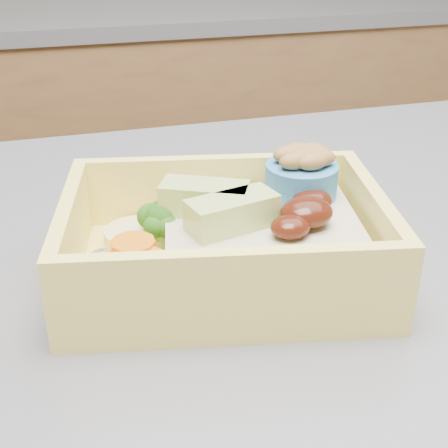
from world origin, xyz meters
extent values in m
cube|color=brown|center=(0.00, 1.20, 0.45)|extent=(3.20, 0.60, 0.90)
cube|color=#323236|center=(0.00, 1.20, 0.92)|extent=(3.20, 0.62, 0.03)
cube|color=#F9E467|center=(0.08, 0.01, 0.92)|extent=(0.22, 0.18, 0.01)
cube|color=#F9E467|center=(0.09, 0.08, 0.95)|extent=(0.19, 0.05, 0.05)
cube|color=#F9E467|center=(0.06, -0.05, 0.95)|extent=(0.19, 0.05, 0.05)
cube|color=#F9E467|center=(0.17, -0.01, 0.95)|extent=(0.03, 0.12, 0.05)
cube|color=#F9E467|center=(-0.01, 0.03, 0.95)|extent=(0.03, 0.12, 0.05)
cube|color=tan|center=(0.10, 0.01, 0.94)|extent=(0.14, 0.13, 0.03)
ellipsoid|color=#371108|center=(0.12, -0.01, 0.97)|extent=(0.04, 0.03, 0.02)
ellipsoid|color=#371108|center=(0.14, 0.01, 0.97)|extent=(0.03, 0.03, 0.01)
ellipsoid|color=#371108|center=(0.11, -0.02, 0.97)|extent=(0.03, 0.02, 0.01)
cube|color=#B2D06D|center=(0.08, 0.00, 0.97)|extent=(0.06, 0.04, 0.02)
cube|color=#B2D06D|center=(0.07, 0.03, 0.97)|extent=(0.06, 0.05, 0.02)
cylinder|color=#79B561|center=(0.04, 0.03, 0.94)|extent=(0.01, 0.01, 0.02)
sphere|color=#296116|center=(0.04, 0.03, 0.96)|extent=(0.02, 0.02, 0.02)
sphere|color=#296116|center=(0.05, 0.04, 0.95)|extent=(0.02, 0.02, 0.02)
sphere|color=#296116|center=(0.04, 0.04, 0.95)|extent=(0.02, 0.02, 0.02)
sphere|color=#296116|center=(0.05, 0.03, 0.95)|extent=(0.02, 0.02, 0.02)
sphere|color=#296116|center=(0.04, 0.03, 0.95)|extent=(0.02, 0.02, 0.02)
sphere|color=#296116|center=(0.05, 0.04, 0.95)|extent=(0.02, 0.02, 0.02)
cylinder|color=yellow|center=(0.02, -0.01, 0.94)|extent=(0.05, 0.05, 0.02)
cylinder|color=orange|center=(0.02, -0.01, 0.95)|extent=(0.03, 0.03, 0.00)
cylinder|color=orange|center=(0.01, -0.01, 0.95)|extent=(0.03, 0.03, 0.00)
cylinder|color=orange|center=(0.02, -0.02, 0.96)|extent=(0.03, 0.03, 0.00)
cylinder|color=orange|center=(0.02, 0.00, 0.96)|extent=(0.03, 0.03, 0.00)
cylinder|color=#DCBA7F|center=(0.03, 0.06, 0.93)|extent=(0.04, 0.04, 0.01)
cylinder|color=#DCBA7F|center=(0.04, 0.05, 0.94)|extent=(0.04, 0.04, 0.01)
ellipsoid|color=white|center=(0.07, 0.06, 0.94)|extent=(0.02, 0.02, 0.02)
ellipsoid|color=white|center=(0.00, 0.02, 0.94)|extent=(0.02, 0.02, 0.02)
cylinder|color=teal|center=(0.14, 0.04, 0.97)|extent=(0.05, 0.05, 0.02)
ellipsoid|color=brown|center=(0.14, 0.04, 0.99)|extent=(0.02, 0.02, 0.01)
ellipsoid|color=brown|center=(0.15, 0.04, 0.99)|extent=(0.02, 0.02, 0.01)
ellipsoid|color=brown|center=(0.13, 0.04, 0.99)|extent=(0.02, 0.02, 0.01)
ellipsoid|color=brown|center=(0.14, 0.03, 0.99)|extent=(0.02, 0.02, 0.01)
ellipsoid|color=brown|center=(0.13, 0.03, 0.99)|extent=(0.02, 0.02, 0.01)
ellipsoid|color=brown|center=(0.15, 0.03, 0.99)|extent=(0.02, 0.02, 0.01)
ellipsoid|color=brown|center=(0.14, 0.05, 0.99)|extent=(0.02, 0.02, 0.01)
ellipsoid|color=brown|center=(0.15, 0.04, 0.99)|extent=(0.02, 0.02, 0.01)
camera|label=1|loc=(-0.02, -0.32, 1.13)|focal=50.00mm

